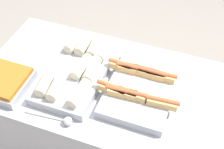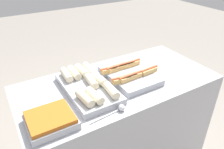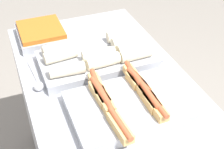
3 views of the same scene
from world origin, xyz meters
TOP-DOWN VIEW (x-y plane):
  - counter at (0.00, 0.00)m, footprint 1.55×0.75m
  - tray_hotdogs at (0.09, 0.00)m, footprint 0.42×0.46m
  - tray_wraps at (-0.26, 0.01)m, footprint 0.31×0.55m
  - tray_side_front at (-0.60, -0.21)m, footprint 0.28×0.25m
  - serving_spoon_near at (-0.19, -0.31)m, footprint 0.25×0.04m
  - serving_spoon_far at (-0.19, 0.31)m, footprint 0.25×0.04m

SIDE VIEW (x-z plane):
  - counter at x=0.00m, z-range 0.00..0.92m
  - serving_spoon_far at x=-0.19m, z-range 0.91..0.96m
  - serving_spoon_near at x=-0.19m, z-range 0.91..0.96m
  - tray_side_front at x=-0.60m, z-range 0.92..0.99m
  - tray_hotdogs at x=0.09m, z-range 0.90..1.00m
  - tray_wraps at x=-0.26m, z-range 0.91..1.01m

